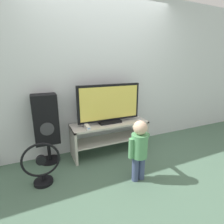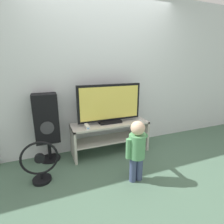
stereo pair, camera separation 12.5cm
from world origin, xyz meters
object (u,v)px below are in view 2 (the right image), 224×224
at_px(remote_primary, 141,121).
at_px(floor_fan, 40,164).
at_px(game_console, 87,127).
at_px(child, 137,146).
at_px(speaker_tower, 46,120).
at_px(television, 110,104).

xyz_separation_m(remote_primary, floor_fan, (-1.61, -0.27, -0.29)).
relative_size(game_console, child, 0.21).
bearing_deg(speaker_tower, game_console, -21.50).
xyz_separation_m(television, game_console, (-0.42, -0.12, -0.29)).
bearing_deg(child, television, 92.48).
bearing_deg(game_console, speaker_tower, 158.50).
height_order(child, speaker_tower, speaker_tower).
relative_size(remote_primary, child, 0.17).
xyz_separation_m(television, floor_fan, (-1.11, -0.43, -0.59)).
bearing_deg(television, speaker_tower, 174.23).
bearing_deg(child, floor_fan, 159.88).
xyz_separation_m(game_console, speaker_tower, (-0.56, 0.22, 0.11)).
height_order(game_console, speaker_tower, speaker_tower).
distance_m(child, speaker_tower, 1.40).
height_order(remote_primary, child, child).
relative_size(child, speaker_tower, 0.77).
bearing_deg(speaker_tower, child, -43.02).
height_order(television, game_console, television).
height_order(game_console, floor_fan, game_console).
xyz_separation_m(remote_primary, child, (-0.46, -0.69, -0.06)).
xyz_separation_m(game_console, child, (0.45, -0.73, -0.07)).
bearing_deg(remote_primary, game_console, 177.73).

